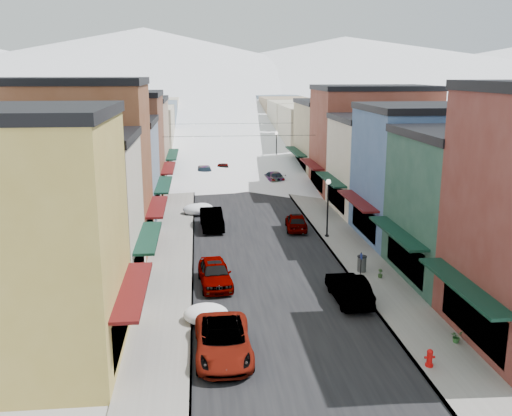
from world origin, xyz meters
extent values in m
plane|color=gray|center=(0.00, 0.00, 0.00)|extent=(600.00, 600.00, 0.00)
cube|color=black|center=(0.00, 60.00, 0.01)|extent=(10.00, 160.00, 0.01)
cube|color=gray|center=(-6.60, 60.00, 0.07)|extent=(3.20, 160.00, 0.15)
cube|color=gray|center=(6.60, 60.00, 0.07)|extent=(3.20, 160.00, 0.15)
cube|color=slate|center=(-5.05, 60.00, 0.07)|extent=(0.10, 160.00, 0.15)
cube|color=slate|center=(5.05, 60.00, 0.07)|extent=(0.10, 160.00, 0.15)
cube|color=gold|center=(-13.20, 4.00, 5.50)|extent=(10.00, 8.50, 11.00)
cube|color=#500D0E|center=(-7.60, 4.00, 3.20)|extent=(1.20, 7.22, 0.15)
cube|color=beige|center=(-13.20, 12.50, 4.50)|extent=(10.00, 8.00, 9.00)
cube|color=black|center=(-13.20, 12.50, 9.25)|extent=(10.20, 8.20, 0.50)
cube|color=black|center=(-7.60, 12.50, 3.20)|extent=(1.20, 6.80, 0.15)
cube|color=brown|center=(-13.70, 20.50, 6.00)|extent=(11.00, 8.00, 12.00)
cube|color=black|center=(-13.70, 20.50, 12.25)|extent=(11.20, 8.20, 0.50)
cube|color=#500D0E|center=(-7.60, 20.50, 3.20)|extent=(1.20, 6.80, 0.15)
cube|color=gray|center=(-13.20, 29.00, 4.25)|extent=(10.00, 9.00, 8.50)
cube|color=black|center=(-13.20, 29.00, 8.75)|extent=(10.20, 9.20, 0.50)
cube|color=black|center=(-7.60, 29.00, 3.20)|extent=(1.20, 7.65, 0.15)
cube|color=brown|center=(-14.20, 38.00, 5.25)|extent=(12.00, 9.00, 10.50)
cube|color=black|center=(-14.20, 38.00, 10.75)|extent=(12.20, 9.20, 0.50)
cube|color=#500D0E|center=(-7.60, 38.00, 3.20)|extent=(1.20, 7.65, 0.15)
cube|color=tan|center=(-13.20, 48.00, 4.75)|extent=(10.00, 11.00, 9.50)
cube|color=black|center=(-13.20, 48.00, 9.75)|extent=(10.20, 11.20, 0.50)
cube|color=black|center=(-7.60, 48.00, 3.20)|extent=(1.20, 9.35, 0.15)
cube|color=black|center=(7.60, 3.00, 3.20)|extent=(1.20, 7.65, 0.15)
cube|color=#224739|center=(13.20, 12.00, 4.50)|extent=(10.00, 9.00, 9.00)
cube|color=black|center=(13.20, 12.00, 9.25)|extent=(10.20, 9.20, 0.50)
cube|color=black|center=(7.60, 12.00, 3.20)|extent=(1.20, 7.65, 0.15)
cube|color=#3F5E8F|center=(13.20, 21.00, 5.00)|extent=(10.00, 9.00, 10.00)
cube|color=black|center=(13.20, 21.00, 10.25)|extent=(10.20, 9.20, 0.50)
cube|color=#500D0E|center=(7.60, 21.00, 3.20)|extent=(1.20, 7.65, 0.15)
cube|color=beige|center=(13.70, 30.00, 4.25)|extent=(11.00, 9.00, 8.50)
cube|color=black|center=(13.70, 30.00, 8.75)|extent=(11.20, 9.20, 0.50)
cube|color=black|center=(7.60, 30.00, 3.20)|extent=(1.20, 7.65, 0.15)
cube|color=brown|center=(14.20, 39.00, 5.50)|extent=(12.00, 9.00, 11.00)
cube|color=black|center=(14.20, 39.00, 11.25)|extent=(12.20, 9.20, 0.50)
cube|color=#500D0E|center=(7.60, 39.00, 3.20)|extent=(1.20, 7.65, 0.15)
cube|color=tan|center=(13.20, 49.00, 4.50)|extent=(10.00, 11.00, 9.00)
cube|color=black|center=(13.20, 49.00, 9.25)|extent=(10.20, 11.20, 0.50)
cube|color=black|center=(7.60, 49.00, 3.20)|extent=(1.20, 9.35, 0.15)
cube|color=gray|center=(-12.50, 62.00, 4.00)|extent=(9.00, 13.00, 8.00)
cube|color=gray|center=(12.50, 62.00, 4.00)|extent=(9.00, 13.00, 8.00)
cube|color=gray|center=(-12.50, 76.00, 4.00)|extent=(9.00, 13.00, 8.00)
cube|color=gray|center=(12.50, 76.00, 4.00)|extent=(9.00, 13.00, 8.00)
cube|color=gray|center=(-12.50, 90.00, 4.00)|extent=(9.00, 13.00, 8.00)
cube|color=gray|center=(12.50, 90.00, 4.00)|extent=(9.00, 13.00, 8.00)
cube|color=gray|center=(-12.50, 104.00, 4.00)|extent=(9.00, 13.00, 8.00)
cube|color=gray|center=(12.50, 104.00, 4.00)|extent=(9.00, 13.00, 8.00)
cube|color=silver|center=(0.00, 225.00, 6.00)|extent=(360.00, 40.00, 12.00)
cone|color=white|center=(-30.00, 275.00, 17.00)|extent=(300.00, 300.00, 34.00)
cone|color=white|center=(70.00, 270.00, 15.00)|extent=(320.00, 320.00, 30.00)
cone|color=white|center=(170.00, 290.00, 13.00)|extent=(280.00, 280.00, 26.00)
cylinder|color=black|center=(0.00, 40.00, 6.20)|extent=(16.40, 0.04, 0.04)
cylinder|color=black|center=(0.00, 55.00, 6.20)|extent=(16.40, 0.04, 0.04)
imported|color=white|center=(-3.56, 3.37, 0.77)|extent=(2.58, 5.56, 1.54)
imported|color=#A2A6AA|center=(-3.66, 12.44, 0.80)|extent=(2.28, 4.85, 1.60)
imported|color=black|center=(-3.50, 25.65, 0.83)|extent=(2.04, 5.13, 1.66)
imported|color=#AEB0B6|center=(-3.81, 48.24, 0.81)|extent=(2.45, 5.64, 1.62)
imported|color=black|center=(3.92, 9.18, 0.79)|extent=(1.78, 4.83, 1.58)
imported|color=#96989E|center=(3.50, 24.52, 0.72)|extent=(2.10, 4.37, 1.44)
imported|color=black|center=(4.30, 45.18, 0.71)|extent=(2.60, 5.08, 1.41)
imported|color=gray|center=(-1.50, 49.71, 0.86)|extent=(2.24, 5.13, 1.72)
imported|color=silver|center=(1.35, 75.93, 0.78)|extent=(2.89, 5.73, 1.55)
cylinder|color=red|center=(5.49, 1.24, 0.20)|extent=(0.36, 0.36, 0.11)
cylinder|color=red|center=(5.49, 1.24, 0.47)|extent=(0.25, 0.25, 0.64)
sphere|color=red|center=(5.49, 1.24, 0.83)|extent=(0.28, 0.28, 0.28)
cylinder|color=red|center=(5.49, 1.24, 0.57)|extent=(0.48, 0.11, 0.11)
cylinder|color=black|center=(5.33, 11.70, 1.12)|extent=(0.05, 0.05, 1.94)
cube|color=#1C319C|center=(5.33, 11.70, 1.83)|extent=(0.05, 0.26, 0.35)
cylinder|color=#515355|center=(5.97, 13.61, 0.65)|extent=(0.58, 0.58, 1.00)
cylinder|color=black|center=(5.97, 13.61, 1.17)|extent=(0.62, 0.62, 0.07)
cylinder|color=black|center=(5.52, 21.87, 0.20)|extent=(0.32, 0.32, 0.11)
cylinder|color=black|center=(5.52, 21.87, 2.28)|extent=(0.13, 0.13, 4.26)
sphere|color=white|center=(5.52, 21.87, 4.57)|extent=(0.38, 0.38, 0.38)
cylinder|color=black|center=(5.99, 55.00, 0.21)|extent=(0.34, 0.34, 0.11)
cylinder|color=black|center=(5.99, 55.00, 2.42)|extent=(0.14, 0.14, 4.53)
sphere|color=white|center=(5.99, 55.00, 4.85)|extent=(0.41, 0.41, 0.41)
imported|color=#2E662E|center=(7.69, 3.32, 0.45)|extent=(0.68, 0.64, 0.60)
imported|color=#315225|center=(6.81, 12.34, 0.43)|extent=(0.39, 0.39, 0.56)
ellipsoid|color=white|center=(-4.30, 7.05, 0.50)|extent=(2.37, 2.01, 1.00)
ellipsoid|color=white|center=(-4.10, 8.25, 0.25)|extent=(1.01, 0.91, 0.51)
ellipsoid|color=white|center=(-4.30, 31.43, 0.44)|extent=(2.08, 1.76, 0.88)
ellipsoid|color=white|center=(-4.10, 32.63, 0.22)|extent=(0.89, 0.80, 0.45)
ellipsoid|color=white|center=(-4.82, 30.50, 0.52)|extent=(2.46, 2.08, 1.04)
ellipsoid|color=white|center=(-4.62, 31.70, 0.26)|extent=(1.05, 0.94, 0.52)
camera|label=1|loc=(-4.50, -20.84, 12.89)|focal=40.00mm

